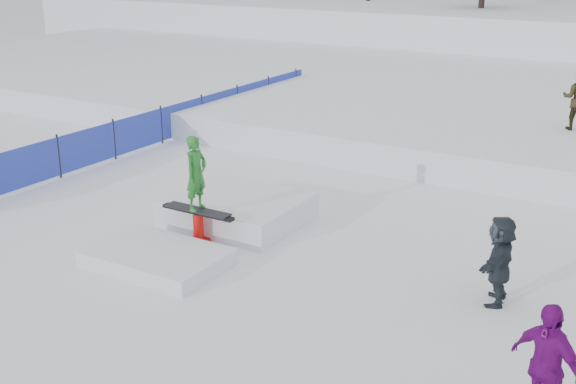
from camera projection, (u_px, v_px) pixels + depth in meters
The scene contains 7 objects.
ground at pixel (202, 281), 12.28m from camera, with size 120.00×120.00×0.00m, color white.
snow_berm at pixel (566, 34), 36.22m from camera, with size 60.00×14.00×2.40m, color white.
snow_midrise at pixel (482, 97), 25.13m from camera, with size 50.00×18.00×0.80m, color white.
safety_fence at pixel (161, 125), 20.63m from camera, with size 0.05×16.00×1.10m.
spectator_purple at pixel (545, 366), 8.34m from camera, with size 0.94×0.39×1.60m, color #710A7A.
spectator_dark at pixel (500, 260), 11.31m from camera, with size 1.37×0.43×1.47m, color #252C35.
jib_rail_feature at pixel (217, 219), 14.21m from camera, with size 2.60×4.40×2.11m.
Camera 1 is at (6.99, -8.79, 5.41)m, focal length 45.00 mm.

